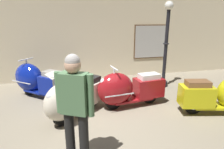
{
  "coord_description": "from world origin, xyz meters",
  "views": [
    {
      "loc": [
        -0.67,
        -3.48,
        2.22
      ],
      "look_at": [
        0.36,
        1.12,
        0.83
      ],
      "focal_mm": 30.84,
      "sensor_mm": 36.0,
      "label": 1
    }
  ],
  "objects_px": {
    "scooter_1": "(72,99)",
    "scooter_3": "(224,94)",
    "info_stanchion": "(55,96)",
    "scooter_0": "(36,80)",
    "lamppost": "(166,44)",
    "visitor_0": "(75,104)",
    "scooter_2": "(126,89)"
  },
  "relations": [
    {
      "from": "scooter_1",
      "to": "scooter_3",
      "type": "height_order",
      "value": "scooter_3"
    },
    {
      "from": "scooter_3",
      "to": "scooter_1",
      "type": "bearing_deg",
      "value": -176.55
    },
    {
      "from": "info_stanchion",
      "to": "scooter_3",
      "type": "bearing_deg",
      "value": -14.65
    },
    {
      "from": "scooter_0",
      "to": "scooter_3",
      "type": "xyz_separation_m",
      "value": [
        4.47,
        -2.07,
        -0.01
      ]
    },
    {
      "from": "lamppost",
      "to": "visitor_0",
      "type": "xyz_separation_m",
      "value": [
        -2.99,
        -2.96,
        -0.41
      ]
    },
    {
      "from": "scooter_0",
      "to": "lamppost",
      "type": "bearing_deg",
      "value": -140.11
    },
    {
      "from": "scooter_3",
      "to": "visitor_0",
      "type": "xyz_separation_m",
      "value": [
        -3.46,
        -0.88,
        0.52
      ]
    },
    {
      "from": "scooter_0",
      "to": "visitor_0",
      "type": "relative_size",
      "value": 0.98
    },
    {
      "from": "scooter_2",
      "to": "scooter_3",
      "type": "xyz_separation_m",
      "value": [
        2.15,
        -0.85,
        0.0
      ]
    },
    {
      "from": "scooter_0",
      "to": "lamppost",
      "type": "distance_m",
      "value": 4.1
    },
    {
      "from": "scooter_3",
      "to": "info_stanchion",
      "type": "xyz_separation_m",
      "value": [
        -3.91,
        1.02,
        -0.09
      ]
    },
    {
      "from": "scooter_2",
      "to": "info_stanchion",
      "type": "xyz_separation_m",
      "value": [
        -1.76,
        0.17,
        -0.09
      ]
    },
    {
      "from": "scooter_0",
      "to": "scooter_1",
      "type": "height_order",
      "value": "scooter_0"
    },
    {
      "from": "scooter_2",
      "to": "scooter_3",
      "type": "relative_size",
      "value": 0.99
    },
    {
      "from": "scooter_0",
      "to": "lamppost",
      "type": "height_order",
      "value": "lamppost"
    },
    {
      "from": "scooter_0",
      "to": "visitor_0",
      "type": "bearing_deg",
      "value": 148.57
    },
    {
      "from": "scooter_0",
      "to": "info_stanchion",
      "type": "bearing_deg",
      "value": 157.85
    },
    {
      "from": "info_stanchion",
      "to": "visitor_0",
      "type": "bearing_deg",
      "value": -76.73
    },
    {
      "from": "scooter_1",
      "to": "lamppost",
      "type": "xyz_separation_m",
      "value": [
        3.02,
        1.53,
        0.94
      ]
    },
    {
      "from": "scooter_1",
      "to": "lamppost",
      "type": "distance_m",
      "value": 3.51
    },
    {
      "from": "scooter_1",
      "to": "scooter_3",
      "type": "bearing_deg",
      "value": 127.0
    },
    {
      "from": "scooter_0",
      "to": "scooter_2",
      "type": "relative_size",
      "value": 0.94
    },
    {
      "from": "scooter_1",
      "to": "info_stanchion",
      "type": "relative_size",
      "value": 1.62
    },
    {
      "from": "lamppost",
      "to": "info_stanchion",
      "type": "xyz_separation_m",
      "value": [
        -3.43,
        -1.06,
        -1.02
      ]
    },
    {
      "from": "scooter_1",
      "to": "visitor_0",
      "type": "distance_m",
      "value": 1.53
    },
    {
      "from": "visitor_0",
      "to": "scooter_3",
      "type": "bearing_deg",
      "value": -48.83
    },
    {
      "from": "scooter_2",
      "to": "lamppost",
      "type": "relative_size",
      "value": 0.67
    },
    {
      "from": "scooter_1",
      "to": "info_stanchion",
      "type": "xyz_separation_m",
      "value": [
        -0.41,
        0.47,
        -0.08
      ]
    },
    {
      "from": "scooter_1",
      "to": "info_stanchion",
      "type": "distance_m",
      "value": 0.63
    },
    {
      "from": "scooter_1",
      "to": "info_stanchion",
      "type": "height_order",
      "value": "scooter_1"
    },
    {
      "from": "visitor_0",
      "to": "scooter_1",
      "type": "bearing_deg",
      "value": 28.31
    },
    {
      "from": "scooter_0",
      "to": "scooter_1",
      "type": "bearing_deg",
      "value": 162.38
    }
  ]
}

